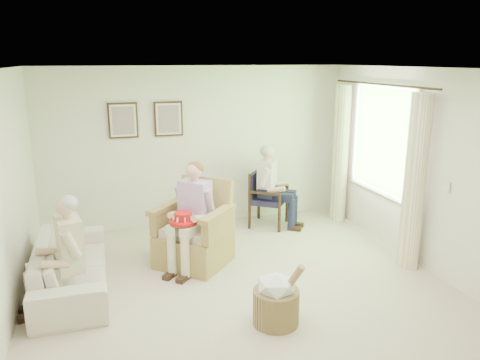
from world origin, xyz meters
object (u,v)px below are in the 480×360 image
Objects in this scene: person_wicker at (195,208)px; person_sofa at (66,248)px; wood_armchair at (267,195)px; person_dark at (271,181)px; red_hat at (183,219)px; sofa at (71,265)px; hatbox at (276,299)px; wicker_armchair at (193,238)px.

person_wicker is 1.67m from person_sofa.
wood_armchair is 0.68× the size of person_dark.
sofa is at bearing -179.31° from red_hat.
red_hat is (-1.67, -1.47, 0.25)m from wood_armchair.
wood_armchair reaches higher than hatbox.
person_wicker is (-1.49, -1.33, 0.33)m from wood_armchair.
wicker_armchair is 0.55× the size of sofa.
wicker_armchair is 0.85× the size of person_dark.
sofa is (-1.55, -0.30, -0.06)m from wicker_armchair.
wicker_armchair is 0.90× the size of person_sofa.
sofa is at bearing -132.26° from person_wicker.
person_dark is (0.00, -0.15, 0.28)m from wood_armchair.
person_sofa reaches higher than sofa.
person_sofa is at bearing -180.00° from sofa.
person_wicker is at bearing 99.57° from person_sofa.
person_sofa reaches higher than wicker_armchair.
person_dark is at bearing -144.59° from wood_armchair.
person_wicker reaches higher than wicker_armchair.
person_sofa is (-3.04, -1.95, 0.22)m from wood_armchair.
wood_armchair is at bearing 41.32° from red_hat.
person_wicker is 1.11× the size of person_sofa.
sofa is at bearing 167.64° from person_sofa.
person_dark reaches higher than sofa.
sofa is 2.85× the size of hatbox.
person_sofa is 2.33m from hatbox.
person_dark is 3.54m from person_sofa.
wicker_armchair is 1.25× the size of wood_armchair.
person_sofa is at bearing 158.14° from wood_armchair.
person_dark reaches higher than person_sofa.
wood_armchair is 0.32m from person_dark.
person_wicker is at bearing 167.14° from wood_armchair.
person_sofa is (-3.04, -1.80, -0.06)m from person_dark.
red_hat is at bearing 163.70° from person_dark.
hatbox is at bearing -162.84° from wood_armchair.
red_hat is at bearing -100.15° from person_wicker.
hatbox is (2.07, -0.97, -0.44)m from person_sofa.
person_sofa is at bearing 156.10° from person_dark.
sofa is 1.64m from person_wicker.
red_hat is (-0.17, -0.13, -0.08)m from person_wicker.
person_wicker is 3.96× the size of red_hat.
person_wicker is 1.05× the size of person_dark.
person_wicker is 1.77m from hatbox.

